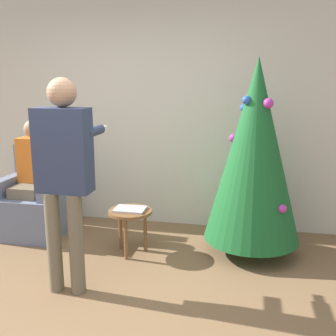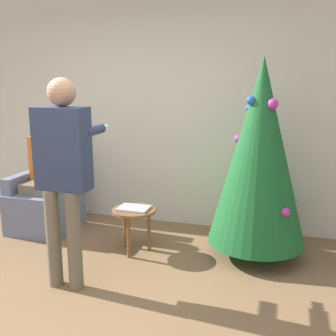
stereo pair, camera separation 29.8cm
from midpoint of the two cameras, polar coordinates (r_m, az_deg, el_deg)
name	(u,v)px [view 1 (the left image)]	position (r m, az deg, el deg)	size (l,w,h in m)	color
ground_plane	(57,325)	(3.16, -18.64, -20.86)	(14.00, 14.00, 0.00)	brown
wall_back	(139,112)	(4.71, -6.05, 8.15)	(8.00, 0.06, 2.70)	beige
christmas_tree	(255,151)	(3.83, 10.30, 2.39)	(0.94, 0.94, 1.93)	brown
armchair	(36,203)	(4.77, -20.34, -4.83)	(0.68, 0.70, 0.99)	slate
person_seated	(32,172)	(4.66, -20.85, -0.60)	(0.36, 0.46, 1.29)	#6B604C
person_standing	(64,167)	(3.23, -17.45, 0.17)	(0.45, 0.57, 1.73)	#6B604C
side_stool	(130,216)	(3.97, -7.67, -7.01)	(0.44, 0.44, 0.45)	brown
laptop	(130,209)	(3.94, -7.70, -5.98)	(0.30, 0.22, 0.02)	silver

